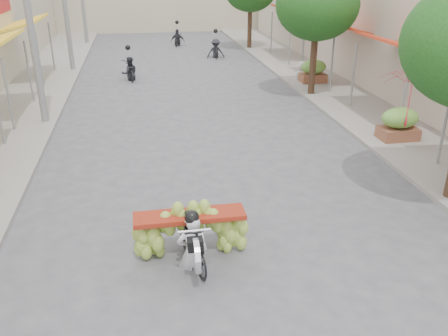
# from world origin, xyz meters

# --- Properties ---
(sidewalk_left) EXTENTS (4.00, 60.00, 0.12)m
(sidewalk_left) POSITION_xyz_m (-7.00, 15.00, 0.06)
(sidewalk_left) COLOR gray
(sidewalk_left) RESTS_ON ground
(sidewalk_right) EXTENTS (4.00, 60.00, 0.12)m
(sidewalk_right) POSITION_xyz_m (7.00, 15.00, 0.06)
(sidewalk_right) COLOR gray
(sidewalk_right) RESTS_ON ground
(utility_pole_mid) EXTENTS (0.60, 0.24, 8.00)m
(utility_pole_mid) POSITION_xyz_m (-5.40, 12.00, 4.03)
(utility_pole_mid) COLOR slate
(utility_pole_mid) RESTS_ON ground
(street_tree_mid) EXTENTS (3.40, 3.40, 5.25)m
(street_tree_mid) POSITION_xyz_m (5.40, 14.00, 3.78)
(street_tree_mid) COLOR #3A2719
(street_tree_mid) RESTS_ON ground
(produce_crate_mid) EXTENTS (1.20, 0.88, 1.16)m
(produce_crate_mid) POSITION_xyz_m (6.20, 8.00, 0.71)
(produce_crate_mid) COLOR brown
(produce_crate_mid) RESTS_ON ground
(produce_crate_far) EXTENTS (1.20, 0.88, 1.16)m
(produce_crate_far) POSITION_xyz_m (6.20, 16.00, 0.71)
(produce_crate_far) COLOR brown
(produce_crate_far) RESTS_ON ground
(banana_motorbike) EXTENTS (2.20, 1.87, 2.05)m
(banana_motorbike) POSITION_xyz_m (-1.15, 2.57, 0.69)
(banana_motorbike) COLOR black
(banana_motorbike) RESTS_ON ground
(market_umbrella) EXTENTS (2.21, 2.21, 1.81)m
(market_umbrella) POSITION_xyz_m (6.12, 7.47, 2.51)
(market_umbrella) COLOR red
(market_umbrella) RESTS_ON ground
(pedestrian) EXTENTS (0.86, 0.53, 1.70)m
(pedestrian) POSITION_xyz_m (5.93, 16.68, 0.97)
(pedestrian) COLOR silver
(pedestrian) RESTS_ON ground
(bg_motorbike_a) EXTENTS (0.86, 1.69, 1.95)m
(bg_motorbike_a) POSITION_xyz_m (-2.39, 18.46, 0.74)
(bg_motorbike_a) COLOR black
(bg_motorbike_a) RESTS_ON ground
(bg_motorbike_b) EXTENTS (1.09, 1.75, 1.95)m
(bg_motorbike_b) POSITION_xyz_m (2.72, 23.42, 0.84)
(bg_motorbike_b) COLOR black
(bg_motorbike_b) RESTS_ON ground
(bg_motorbike_c) EXTENTS (1.07, 1.51, 1.95)m
(bg_motorbike_c) POSITION_xyz_m (0.83, 28.14, 0.84)
(bg_motorbike_c) COLOR black
(bg_motorbike_c) RESTS_ON ground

